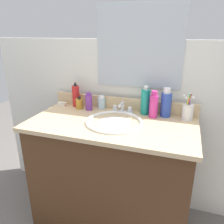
# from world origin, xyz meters

# --- Properties ---
(ground_plane) EXTENTS (6.00, 6.00, 0.00)m
(ground_plane) POSITION_xyz_m (0.00, 0.00, 0.00)
(ground_plane) COLOR #66605B
(vanity_cabinet) EXTENTS (1.03, 0.50, 0.78)m
(vanity_cabinet) POSITION_xyz_m (0.00, 0.00, 0.39)
(vanity_cabinet) COLOR #4C2D19
(vanity_cabinet) RESTS_ON ground_plane
(countertop) EXTENTS (1.07, 0.54, 0.03)m
(countertop) POSITION_xyz_m (0.00, 0.00, 0.79)
(countertop) COLOR #D1B284
(countertop) RESTS_ON vanity_cabinet
(backsplash) EXTENTS (1.07, 0.02, 0.09)m
(backsplash) POSITION_xyz_m (0.00, 0.26, 0.85)
(backsplash) COLOR #D1B284
(backsplash) RESTS_ON countertop
(back_wall) EXTENTS (2.17, 0.04, 1.30)m
(back_wall) POSITION_xyz_m (0.00, 0.32, 0.65)
(back_wall) COLOR silver
(back_wall) RESTS_ON ground_plane
(mirror_panel) EXTENTS (0.60, 0.01, 0.56)m
(mirror_panel) POSITION_xyz_m (0.10, 0.30, 1.25)
(mirror_panel) COLOR #B2BCC6
(sink_basin) EXTENTS (0.37, 0.37, 0.11)m
(sink_basin) POSITION_xyz_m (0.02, -0.00, 0.77)
(sink_basin) COLOR white
(sink_basin) RESTS_ON countertop
(faucet) EXTENTS (0.16, 0.10, 0.08)m
(faucet) POSITION_xyz_m (0.02, 0.19, 0.83)
(faucet) COLOR silver
(faucet) RESTS_ON countertop
(bottle_cream_purple) EXTENTS (0.05, 0.05, 0.14)m
(bottle_cream_purple) POSITION_xyz_m (-0.23, 0.17, 0.86)
(bottle_cream_purple) COLOR #7A3899
(bottle_cream_purple) RESTS_ON countertop
(bottle_shampoo_blue) EXTENTS (0.07, 0.07, 0.20)m
(bottle_shampoo_blue) POSITION_xyz_m (0.32, 0.22, 0.89)
(bottle_shampoo_blue) COLOR #2D4CB2
(bottle_shampoo_blue) RESTS_ON countertop
(bottle_oil_amber) EXTENTS (0.05, 0.05, 0.09)m
(bottle_oil_amber) POSITION_xyz_m (-0.31, 0.18, 0.84)
(bottle_oil_amber) COLOR gold
(bottle_oil_amber) RESTS_ON countertop
(bottle_spray_red) EXTENTS (0.06, 0.06, 0.19)m
(bottle_spray_red) POSITION_xyz_m (-0.36, 0.23, 0.89)
(bottle_spray_red) COLOR red
(bottle_spray_red) RESTS_ON countertop
(bottle_soap_pink) EXTENTS (0.06, 0.06, 0.18)m
(bottle_soap_pink) POSITION_xyz_m (0.24, 0.17, 0.89)
(bottle_soap_pink) COLOR #D8338C
(bottle_soap_pink) RESTS_ON countertop
(bottle_mouthwash_teal) EXTENTS (0.06, 0.06, 0.20)m
(bottle_mouthwash_teal) POSITION_xyz_m (0.18, 0.22, 0.89)
(bottle_mouthwash_teal) COLOR teal
(bottle_mouthwash_teal) RESTS_ON countertop
(bottle_gel_clear) EXTENTS (0.06, 0.06, 0.10)m
(bottle_gel_clear) POSITION_xyz_m (-0.15, 0.23, 0.85)
(bottle_gel_clear) COLOR silver
(bottle_gel_clear) RESTS_ON countertop
(cup_white_ceramic) EXTENTS (0.08, 0.08, 0.18)m
(cup_white_ceramic) POSITION_xyz_m (0.46, 0.20, 0.86)
(cup_white_ceramic) COLOR white
(cup_white_ceramic) RESTS_ON countertop
(soap_bar) EXTENTS (0.06, 0.04, 0.02)m
(soap_bar) POSITION_xyz_m (-0.48, 0.20, 0.81)
(soap_bar) COLOR white
(soap_bar) RESTS_ON countertop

